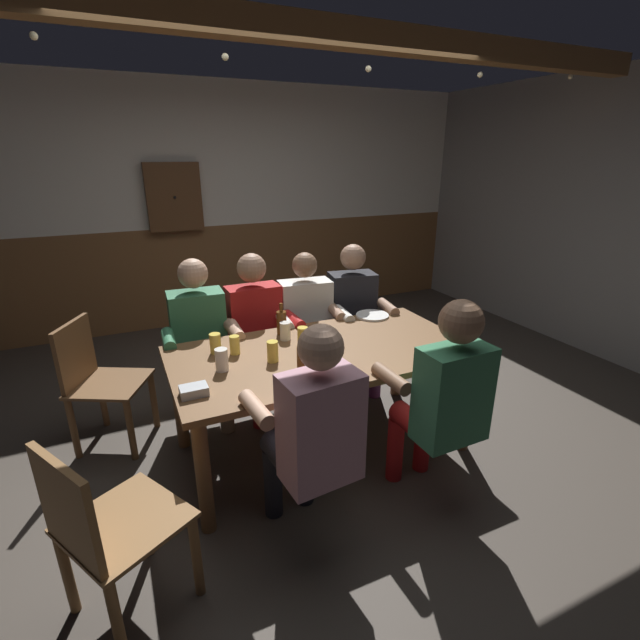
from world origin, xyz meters
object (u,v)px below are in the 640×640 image
at_px(person_0, 200,334).
at_px(pint_glass_5, 285,331).
at_px(chair_empty_near_left, 98,380).
at_px(bottle_1, 302,361).
at_px(person_3, 354,311).
at_px(person_5, 443,395).
at_px(chair_empty_near_right, 106,530).
at_px(wall_dart_cabinet, 174,197).
at_px(person_4, 313,430).
at_px(pint_glass_0, 235,345).
at_px(condiment_caddy, 194,391).
at_px(pint_glass_1, 273,351).
at_px(plate_0, 372,315).
at_px(pint_glass_3, 222,360).
at_px(person_2, 308,320).
at_px(dining_table, 323,363).
at_px(pint_glass_2, 303,339).
at_px(person_1, 258,327).
at_px(pint_glass_4, 215,343).
at_px(bottle_0, 282,322).

distance_m(person_0, pint_glass_5, 0.68).
xyz_separation_m(chair_empty_near_left, bottle_1, (1.08, -0.98, 0.35)).
distance_m(person_3, person_5, 1.46).
distance_m(chair_empty_near_right, wall_dart_cabinet, 3.73).
bearing_deg(person_4, pint_glass_0, 93.44).
distance_m(condiment_caddy, pint_glass_1, 0.55).
bearing_deg(person_5, pint_glass_5, 117.05).
distance_m(plate_0, pint_glass_3, 1.33).
relative_size(person_4, pint_glass_0, 10.50).
distance_m(bottle_1, wall_dart_cabinet, 3.12).
bearing_deg(pint_glass_0, person_0, 102.47).
distance_m(person_2, pint_glass_1, 0.93).
relative_size(chair_empty_near_left, bottle_1, 3.56).
relative_size(person_2, wall_dart_cabinet, 1.69).
height_order(person_5, plate_0, person_5).
xyz_separation_m(dining_table, person_3, (0.62, 0.72, 0.03)).
bearing_deg(plate_0, pint_glass_2, -152.86).
bearing_deg(person_3, person_2, 9.96).
xyz_separation_m(person_1, pint_glass_4, (-0.41, -0.47, 0.12)).
distance_m(person_1, chair_empty_near_left, 1.14).
height_order(person_1, condiment_caddy, person_1).
height_order(person_2, plate_0, person_2).
xyz_separation_m(person_5, bottle_1, (-0.64, 0.43, 0.14)).
relative_size(person_3, pint_glass_1, 9.43).
distance_m(chair_empty_near_right, condiment_caddy, 0.73).
bearing_deg(pint_glass_2, person_0, 127.23).
height_order(person_2, wall_dart_cabinet, wall_dart_cabinet).
relative_size(chair_empty_near_left, pint_glass_4, 6.93).
xyz_separation_m(person_1, bottle_1, (-0.05, -1.00, 0.16)).
xyz_separation_m(chair_empty_near_right, wall_dart_cabinet, (0.85, 3.50, 0.98)).
bearing_deg(person_3, dining_table, 58.63).
height_order(person_5, pint_glass_1, person_5).
bearing_deg(chair_empty_near_left, chair_empty_near_right, 28.44).
distance_m(person_2, wall_dart_cabinet, 2.30).
xyz_separation_m(person_2, condiment_caddy, (-1.05, -0.96, 0.10)).
bearing_deg(condiment_caddy, person_0, 78.06).
bearing_deg(bottle_0, dining_table, -68.76).
xyz_separation_m(pint_glass_3, pint_glass_5, (0.49, 0.28, -0.01)).
relative_size(dining_table, plate_0, 7.53).
distance_m(chair_empty_near_left, pint_glass_4, 0.90).
xyz_separation_m(dining_table, bottle_0, (-0.14, 0.36, 0.18)).
xyz_separation_m(pint_glass_0, pint_glass_1, (0.18, -0.20, 0.01)).
height_order(chair_empty_near_right, wall_dart_cabinet, wall_dart_cabinet).
bearing_deg(bottle_1, pint_glass_3, 144.79).
bearing_deg(wall_dart_cabinet, bottle_1, -86.31).
relative_size(pint_glass_0, pint_glass_3, 0.88).
height_order(person_1, pint_glass_2, person_1).
bearing_deg(person_0, person_4, 102.74).
height_order(person_3, chair_empty_near_left, person_3).
distance_m(chair_empty_near_left, wall_dart_cabinet, 2.46).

